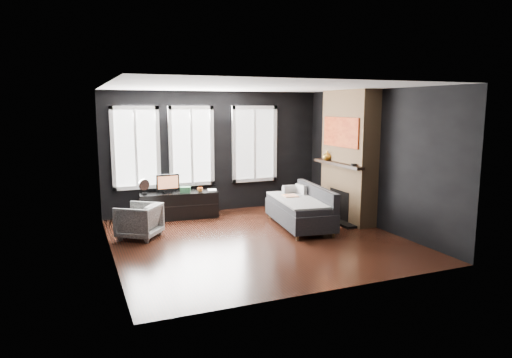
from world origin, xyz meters
name	(u,v)px	position (x,y,z in m)	size (l,w,h in m)	color
floor	(257,239)	(0.00, 0.00, 0.00)	(5.00, 5.00, 0.00)	black
ceiling	(257,87)	(0.00, 0.00, 2.70)	(5.00, 5.00, 0.00)	white
wall_back	(215,152)	(0.00, 2.50, 1.35)	(5.00, 0.02, 2.70)	black
wall_left	(109,173)	(-2.50, 0.00, 1.35)	(0.02, 5.00, 2.70)	black
wall_right	(375,159)	(2.50, 0.00, 1.35)	(0.02, 5.00, 2.70)	black
windows	(195,106)	(-0.45, 2.46, 2.38)	(4.00, 0.16, 1.76)	white
fireplace	(349,156)	(2.30, 0.60, 1.35)	(0.70, 1.62, 2.70)	#93724C
sofa	(300,207)	(1.10, 0.47, 0.41)	(0.95, 1.90, 0.82)	black
stripe_pillow	(301,193)	(1.37, 0.91, 0.59)	(0.08, 0.35, 0.35)	gray
armchair	(139,219)	(-1.95, 0.90, 0.35)	(0.67, 0.63, 0.69)	white
media_console	(179,205)	(-0.94, 2.10, 0.28)	(1.63, 0.51, 0.56)	black
monitor	(168,182)	(-1.16, 2.14, 0.78)	(0.50, 0.11, 0.44)	black
desk_fan	(144,186)	(-1.65, 2.16, 0.73)	(0.23, 0.23, 0.33)	gray
mug	(200,189)	(-0.50, 1.98, 0.62)	(0.12, 0.09, 0.12)	#C66521
book	(208,185)	(-0.31, 2.06, 0.69)	(0.18, 0.02, 0.25)	#C2AE98
storage_box	(185,190)	(-0.81, 2.03, 0.62)	(0.22, 0.14, 0.12)	#306D42
mantel_vase	(327,156)	(2.05, 1.05, 1.33)	(0.19, 0.20, 0.19)	gold
mantel_clock	(354,165)	(2.05, 0.05, 1.25)	(0.11, 0.11, 0.04)	black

